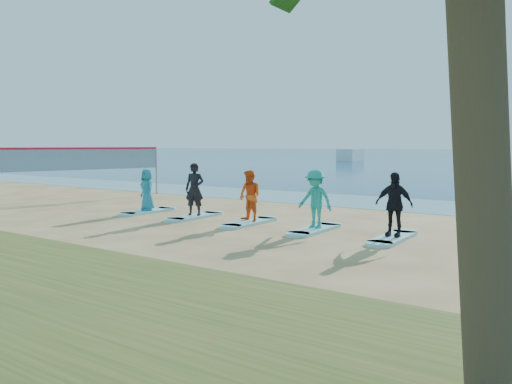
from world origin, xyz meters
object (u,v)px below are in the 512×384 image
Objects in this scene: surfboard_0 at (148,211)px; student_0 at (147,190)px; surfboard_1 at (195,216)px; student_3 at (315,199)px; surfboard_4 at (393,238)px; student_2 at (250,196)px; boat_offshore_a at (351,161)px; surfboard_3 at (315,229)px; student_1 at (195,189)px; volleyball_net at (70,159)px; surfboard_2 at (250,222)px; student_4 at (394,204)px.

surfboard_0 is 1.39× the size of student_0.
student_3 is (4.80, 0.00, 0.92)m from surfboard_1.
student_2 is at bearing 180.00° from surfboard_4.
boat_offshore_a is at bearing 109.24° from surfboard_1.
boat_offshore_a is 3.11× the size of surfboard_3.
student_1 reaches higher than surfboard_3.
student_2 is 4.88m from surfboard_4.
surfboard_1 and surfboard_3 have the same top height.
volleyball_net is 15.93m from surfboard_4.
student_1 reaches higher than surfboard_1.
surfboard_1 is at bearing 180.00° from surfboard_4.
surfboard_0 is at bearing -79.23° from boat_offshore_a.
student_2 is at bearing 0.00° from surfboard_2.
volleyball_net is at bearing 176.25° from surfboard_4.
surfboard_0 is at bearing -174.82° from student_3.
student_0 is at bearing 180.00° from surfboard_4.
surfboard_0 is 7.20m from surfboard_3.
volleyball_net is 64.02m from boat_offshore_a.
student_1 is at bearing 180.00° from surfboard_2.
surfboard_3 is 1.00× the size of surfboard_4.
student_2 is at bearing -20.76° from student_1.
boat_offshore_a reaches higher than surfboard_2.
boat_offshore_a is 67.32m from surfboard_1.
student_3 is at bearing 180.00° from surfboard_4.
volleyball_net reaches higher than student_0.
volleyball_net reaches higher than student_3.
volleyball_net is 4.00× the size of surfboard_1.
surfboard_0 is 7.26m from student_3.
volleyball_net reaches higher than surfboard_4.
surfboard_1 is 1.32× the size of student_2.
student_4 is (9.60, 0.00, 0.09)m from student_0.
boat_offshore_a is 69.05m from surfboard_3.
surfboard_1 is 2.56m from student_2.
surfboard_1 is at bearing 20.69° from student_0.
surfboard_1 is 7.20m from surfboard_4.
surfboard_4 is (9.60, 0.00, -0.83)m from student_0.
student_1 is (22.18, -63.56, 1.02)m from boat_offshore_a.
surfboard_1 is (8.59, -1.03, -1.86)m from volleyball_net.
student_0 is 0.90× the size of student_4.
student_3 is at bearing 179.92° from student_4.
volleyball_net is 5.01× the size of student_4.
volleyball_net reaches higher than student_4.
volleyball_net is 5.57× the size of student_0.
student_2 is 2.56m from surfboard_3.
student_3 is at bearing -73.52° from boat_offshore_a.
surfboard_0 is 1.00× the size of surfboard_4.
surfboard_1 is at bearing 180.00° from surfboard_3.
student_2 is at bearing 20.69° from student_0.
student_1 is (2.40, 0.00, 0.97)m from surfboard_0.
student_3 is at bearing -20.76° from student_1.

